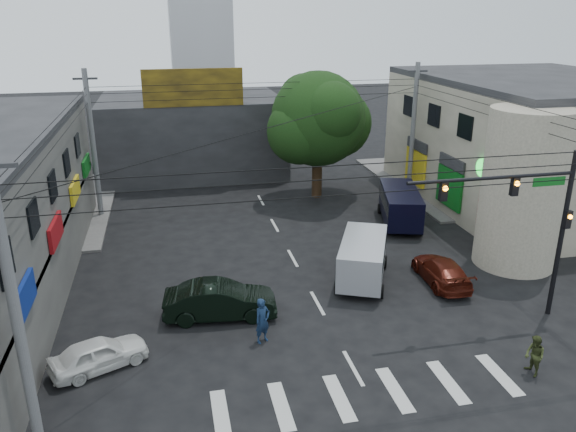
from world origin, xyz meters
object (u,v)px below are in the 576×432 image
object	(u,v)px
maroon_sedan	(441,271)
navy_van	(400,207)
street_tree	(318,119)
utility_pole_near_left	(14,307)
white_compact	(99,354)
utility_pole_far_right	(413,131)
traffic_officer	(262,321)
pedestrian_olive	(535,356)
utility_pole_far_left	(93,146)
dark_sedan	(220,301)
traffic_gantry	(530,211)
silver_minivan	(363,260)

from	to	relation	value
maroon_sedan	navy_van	bearing A→B (deg)	-95.77
street_tree	utility_pole_near_left	bearing A→B (deg)	-124.00
white_compact	utility_pole_far_right	bearing A→B (deg)	-73.00
traffic_officer	navy_van	bearing A→B (deg)	18.09
street_tree	pedestrian_olive	world-z (taller)	street_tree
utility_pole_far_left	maroon_sedan	distance (m)	21.80
white_compact	navy_van	xyz separation A→B (m)	(16.59, 11.69, 0.48)
utility_pole_far_left	utility_pole_near_left	bearing A→B (deg)	-90.00
white_compact	traffic_officer	size ratio (longest dim) A/B	2.02
utility_pole_near_left	navy_van	world-z (taller)	utility_pole_near_left
utility_pole_far_left	traffic_officer	xyz separation A→B (m)	(7.58, -16.54, -3.67)
maroon_sedan	utility_pole_far_right	bearing A→B (deg)	-104.43
street_tree	utility_pole_far_left	size ratio (longest dim) A/B	0.95
dark_sedan	white_compact	world-z (taller)	dark_sedan
traffic_gantry	white_compact	bearing A→B (deg)	179.99
white_compact	traffic_gantry	bearing A→B (deg)	-114.05
utility_pole_near_left	silver_minivan	size ratio (longest dim) A/B	1.76
utility_pole_far_right	traffic_gantry	bearing A→B (deg)	-98.94
pedestrian_olive	utility_pole_near_left	bearing A→B (deg)	-92.84
navy_van	white_compact	bearing A→B (deg)	140.81
silver_minivan	dark_sedan	bearing A→B (deg)	130.48
dark_sedan	navy_van	distance (m)	14.91
traffic_gantry	maroon_sedan	world-z (taller)	traffic_gantry
street_tree	traffic_officer	xyz separation A→B (m)	(-6.92, -17.54, -4.54)
utility_pole_far_right	pedestrian_olive	world-z (taller)	utility_pole_far_right
pedestrian_olive	white_compact	bearing A→B (deg)	-105.84
silver_minivan	utility_pole_far_right	bearing A→B (deg)	-8.37
traffic_gantry	utility_pole_near_left	distance (m)	18.66
utility_pole_far_left	dark_sedan	bearing A→B (deg)	-66.69
utility_pole_near_left	utility_pole_far_left	bearing A→B (deg)	90.00
white_compact	maroon_sedan	bearing A→B (deg)	-100.35
maroon_sedan	traffic_officer	size ratio (longest dim) A/B	2.31
traffic_gantry	navy_van	xyz separation A→B (m)	(-0.26, 11.69, -3.76)
street_tree	white_compact	size ratio (longest dim) A/B	2.31
utility_pole_far_left	dark_sedan	distance (m)	16.00
street_tree	traffic_gantry	xyz separation A→B (m)	(3.82, -18.00, -0.64)
white_compact	pedestrian_olive	xyz separation A→B (m)	(15.18, -3.72, 0.18)
traffic_gantry	silver_minivan	bearing A→B (deg)	136.72
white_compact	pedestrian_olive	world-z (taller)	pedestrian_olive
dark_sedan	utility_pole_far_left	bearing A→B (deg)	29.09
traffic_officer	street_tree	bearing A→B (deg)	39.59
street_tree	dark_sedan	bearing A→B (deg)	-118.67
traffic_gantry	maroon_sedan	xyz separation A→B (m)	(-1.49, 3.75, -4.22)
traffic_gantry	dark_sedan	size ratio (longest dim) A/B	1.48
utility_pole_far_left	pedestrian_olive	world-z (taller)	utility_pole_far_left
silver_minivan	pedestrian_olive	xyz separation A→B (m)	(3.43, -8.52, -0.27)
utility_pole_far_right	traffic_officer	distance (m)	21.61
navy_van	pedestrian_olive	xyz separation A→B (m)	(-1.41, -15.41, -0.30)
street_tree	traffic_gantry	size ratio (longest dim) A/B	1.21
navy_van	utility_pole_near_left	bearing A→B (deg)	145.70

